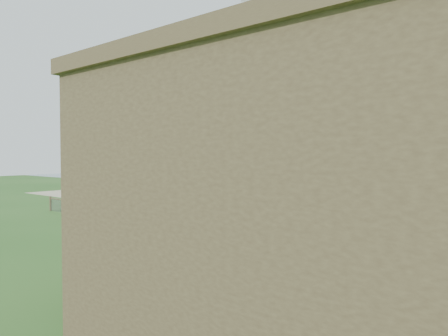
{
  "coord_description": "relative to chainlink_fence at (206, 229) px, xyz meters",
  "views": [
    {
      "loc": [
        15.4,
        -11.47,
        4.93
      ],
      "look_at": [
        -0.24,
        8.0,
        4.06
      ],
      "focal_mm": 32.0,
      "sensor_mm": 36.0,
      "label": 1
    }
  ],
  "objects": [
    {
      "name": "chainlink_fence",
      "position": [
        0.0,
        0.0,
        0.0
      ],
      "size": [
        36.2,
        0.2,
        1.25
      ],
      "primitive_type": null,
      "color": "#4F3E2C",
      "rests_on": "ground"
    },
    {
      "name": "picnic_table",
      "position": [
        4.2,
        -1.61,
        -0.16
      ],
      "size": [
        2.13,
        1.8,
        0.78
      ],
      "primitive_type": null,
      "rotation": [
        0.0,
        0.0,
        0.24
      ],
      "color": "brown",
      "rests_on": "ground"
    },
    {
      "name": "octopus_kite",
      "position": [
        -3.5,
        7.75,
        10.47
      ],
      "size": [
        3.39,
        2.51,
        6.65
      ],
      "primitive_type": null,
      "rotation": [
        0.0,
        0.0,
        -0.07
      ],
      "color": "orange"
    },
    {
      "name": "motel",
      "position": [
        13.0,
        -7.0,
        2.95
      ],
      "size": [
        15.0,
        10.0,
        7.0
      ],
      "primitive_type": "cube",
      "color": "#4B3B28",
      "rests_on": "ground"
    },
    {
      "name": "ocean",
      "position": [
        0.0,
        60.0,
        -0.55
      ],
      "size": [
        160.0,
        68.0,
        0.02
      ],
      "primitive_type": "cube",
      "color": "slate",
      "rests_on": "ground"
    },
    {
      "name": "ground",
      "position": [
        0.0,
        -6.0,
        -0.55
      ],
      "size": [
        160.0,
        160.0,
        0.0
      ],
      "primitive_type": "plane",
      "color": "#2A5B1F",
      "rests_on": "ground"
    },
    {
      "name": "kite_white",
      "position": [
        -4.56,
        10.4,
        16.94
      ],
      "size": [
        2.0,
        2.21,
        3.03
      ],
      "primitive_type": null,
      "rotation": [
        0.44,
        0.0,
        0.6
      ],
      "color": "silver"
    },
    {
      "name": "sand_beach",
      "position": [
        0.0,
        16.0,
        -0.55
      ],
      "size": [
        72.0,
        20.0,
        0.02
      ],
      "primitive_type": "cube",
      "color": "tan",
      "rests_on": "ground"
    }
  ]
}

